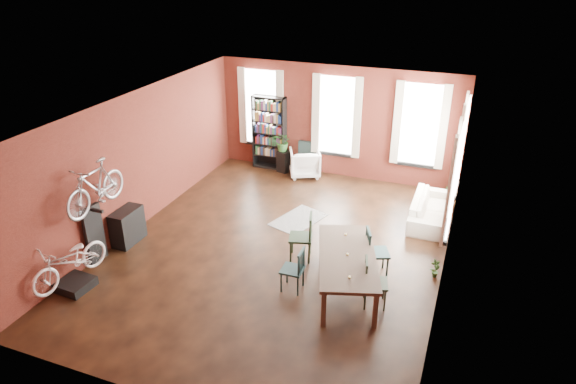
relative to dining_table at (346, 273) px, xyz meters
The scene contains 19 objects.
room 2.78m from the dining_table, 135.39° to the left, with size 9.00×9.04×3.22m.
dining_table is the anchor object (origin of this frame).
dining_chair_a 1.04m from the dining_table, 160.92° to the right, with size 0.42×0.42×0.90m, color #173132.
dining_chair_b 1.43m from the dining_table, 147.92° to the left, with size 0.48×0.48×1.04m, color #1C2E1B.
dining_chair_c 0.66m from the dining_table, 21.35° to the right, with size 0.44×0.44×0.96m, color black.
dining_chair_d 0.88m from the dining_table, 60.99° to the left, with size 0.47×0.47×1.01m, color #183636.
bookshelf 6.48m from the dining_table, 126.08° to the left, with size 1.00×0.32×2.20m, color black.
white_armchair 5.64m from the dining_table, 117.47° to the left, with size 0.85×0.79×0.87m, color white.
cream_sofa 3.69m from the dining_table, 71.80° to the left, with size 2.08×0.61×0.81m, color beige.
striped_rug 3.02m from the dining_table, 127.86° to the left, with size 0.86×1.38×0.01m, color black.
bike_trainer 5.31m from the dining_table, 159.61° to the right, with size 0.61×0.61×0.18m, color black.
bike_wall_rack 5.28m from the dining_table, behind, with size 0.16×0.60×1.30m, color black.
console_table 5.08m from the dining_table, behind, with size 0.40×0.80×0.80m, color black.
plant_stand 6.03m from the dining_table, 122.94° to the left, with size 0.32×0.32×0.65m, color black.
plant_by_sofa 5.28m from the dining_table, 72.73° to the left, with size 0.33×0.59×0.26m, color #2E5421.
plant_small 1.93m from the dining_table, 34.08° to the left, with size 0.21×0.40×0.15m, color #285522.
bicycle_floor 5.36m from the dining_table, 159.75° to the right, with size 0.59×0.89×1.69m, color silver.
bicycle_hung 5.32m from the dining_table, 169.79° to the right, with size 0.47×1.00×1.66m, color #A5A8AD.
plant_on_stand 6.06m from the dining_table, 123.07° to the left, with size 0.53×0.59×0.46m, color #2A5F26.
Camera 1 is at (3.69, -9.01, 6.06)m, focal length 32.00 mm.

